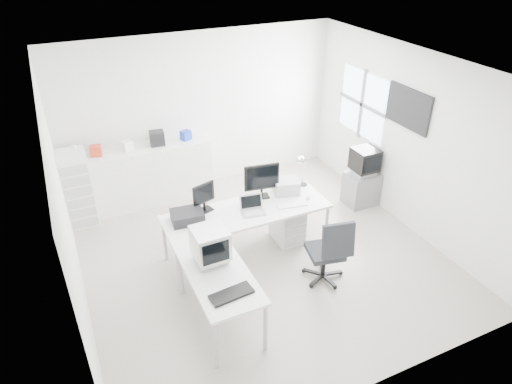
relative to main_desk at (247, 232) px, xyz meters
name	(u,v)px	position (x,y,z in m)	size (l,w,h in m)	color
floor	(262,255)	(0.16, -0.17, -0.38)	(5.00, 5.00, 0.01)	silver
ceiling	(263,69)	(0.16, -0.17, 2.42)	(5.00, 5.00, 0.01)	white
back_wall	(201,112)	(0.16, 2.33, 1.02)	(5.00, 0.02, 2.80)	silver
left_wall	(65,217)	(-2.34, -0.17, 1.02)	(0.02, 5.00, 2.80)	silver
right_wall	(409,141)	(2.66, -0.17, 1.02)	(0.02, 5.00, 2.80)	silver
window	(362,104)	(2.64, 1.03, 1.23)	(0.02, 1.20, 1.10)	white
wall_picture	(408,108)	(2.63, -0.07, 1.52)	(0.04, 0.90, 0.60)	black
main_desk	(247,232)	(0.00, 0.00, 0.00)	(2.40, 0.80, 0.75)	white
side_desk	(220,297)	(-0.85, -1.10, 0.00)	(0.70, 1.40, 0.75)	white
drawer_pedestal	(287,223)	(0.70, 0.05, -0.08)	(0.40, 0.50, 0.60)	white
inkjet_printer	(187,216)	(-0.85, 0.10, 0.45)	(0.43, 0.34, 0.15)	black
lcd_monitor_small	(204,198)	(-0.55, 0.25, 0.59)	(0.34, 0.20, 0.43)	black
lcd_monitor_large	(262,181)	(0.35, 0.25, 0.65)	(0.53, 0.21, 0.55)	black
laptop	(253,206)	(0.05, -0.10, 0.50)	(0.37, 0.38, 0.24)	#B7B7BA
white_keyboard	(292,205)	(0.65, -0.15, 0.38)	(0.45, 0.14, 0.02)	white
white_mouse	(308,197)	(0.95, -0.10, 0.41)	(0.07, 0.07, 0.07)	white
laser_printer	(286,186)	(0.75, 0.22, 0.48)	(0.37, 0.31, 0.21)	#A4A4A4
desk_lamp	(304,172)	(1.10, 0.30, 0.60)	(0.15, 0.15, 0.46)	silver
crt_monitor	(210,244)	(-0.85, -0.85, 0.63)	(0.45, 0.45, 0.51)	#B7B7BA
black_keyboard	(231,294)	(-0.85, -1.50, 0.39)	(0.49, 0.20, 0.03)	black
office_chair	(325,248)	(0.72, -0.97, 0.14)	(0.59, 0.59, 1.02)	#25272A
tv_cabinet	(361,188)	(2.38, 0.45, -0.08)	(0.54, 0.44, 0.59)	slate
crt_tv	(365,162)	(2.38, 0.45, 0.44)	(0.50, 0.48, 0.45)	black
sideboard	(150,174)	(-0.93, 2.07, 0.15)	(2.11, 0.53, 1.06)	white
clutter_box_a	(96,151)	(-1.73, 2.07, 0.77)	(0.17, 0.15, 0.17)	red
clutter_box_b	(127,146)	(-1.23, 2.07, 0.76)	(0.16, 0.14, 0.16)	white
clutter_box_c	(157,138)	(-0.73, 2.07, 0.80)	(0.24, 0.22, 0.24)	black
clutter_box_d	(186,135)	(-0.23, 2.07, 0.76)	(0.16, 0.14, 0.16)	#1735A2
clutter_bottle	(76,152)	(-2.03, 2.11, 0.79)	(0.07, 0.07, 0.22)	white
filing_cabinet	(78,188)	(-2.12, 1.91, 0.25)	(0.44, 0.52, 1.25)	white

